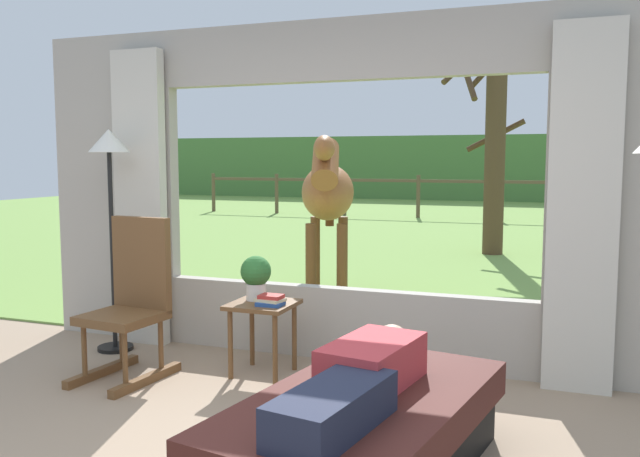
# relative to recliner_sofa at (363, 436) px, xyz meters

# --- Properties ---
(back_wall_with_window) EXTENTS (5.20, 0.12, 2.55)m
(back_wall_with_window) POSITION_rel_recliner_sofa_xyz_m (-0.72, 1.82, 1.03)
(back_wall_with_window) COLOR #ADA599
(back_wall_with_window) RESTS_ON ground_plane
(curtain_panel_left) EXTENTS (0.44, 0.10, 2.40)m
(curtain_panel_left) POSITION_rel_recliner_sofa_xyz_m (-2.41, 1.68, 0.98)
(curtain_panel_left) COLOR beige
(curtain_panel_left) RESTS_ON ground_plane
(curtain_panel_right) EXTENTS (0.44, 0.10, 2.40)m
(curtain_panel_right) POSITION_rel_recliner_sofa_xyz_m (0.97, 1.68, 0.98)
(curtain_panel_right) COLOR beige
(curtain_panel_right) RESTS_ON ground_plane
(outdoor_pasture_lawn) EXTENTS (36.00, 21.68, 0.02)m
(outdoor_pasture_lawn) POSITION_rel_recliner_sofa_xyz_m (-0.72, 12.72, -0.21)
(outdoor_pasture_lawn) COLOR #759E47
(outdoor_pasture_lawn) RESTS_ON ground_plane
(distant_hill_ridge) EXTENTS (36.00, 2.00, 2.40)m
(distant_hill_ridge) POSITION_rel_recliner_sofa_xyz_m (-0.72, 22.56, 0.98)
(distant_hill_ridge) COLOR #4C793C
(distant_hill_ridge) RESTS_ON ground_plane
(recliner_sofa) EXTENTS (1.18, 1.83, 0.42)m
(recliner_sofa) POSITION_rel_recliner_sofa_xyz_m (0.00, 0.00, 0.00)
(recliner_sofa) COLOR black
(recliner_sofa) RESTS_ON ground_plane
(reclining_person) EXTENTS (0.44, 1.43, 0.22)m
(reclining_person) POSITION_rel_recliner_sofa_xyz_m (-0.00, -0.05, 0.30)
(reclining_person) COLOR #B23338
(reclining_person) RESTS_ON recliner_sofa
(rocking_chair) EXTENTS (0.53, 0.72, 1.12)m
(rocking_chair) POSITION_rel_recliner_sofa_xyz_m (-1.97, 0.92, 0.33)
(rocking_chair) COLOR brown
(rocking_chair) RESTS_ON ground_plane
(side_table) EXTENTS (0.44, 0.44, 0.52)m
(side_table) POSITION_rel_recliner_sofa_xyz_m (-1.12, 1.26, 0.21)
(side_table) COLOR brown
(side_table) RESTS_ON ground_plane
(potted_plant) EXTENTS (0.22, 0.22, 0.32)m
(potted_plant) POSITION_rel_recliner_sofa_xyz_m (-1.20, 1.32, 0.48)
(potted_plant) COLOR silver
(potted_plant) RESTS_ON side_table
(book_stack) EXTENTS (0.20, 0.17, 0.07)m
(book_stack) POSITION_rel_recliner_sofa_xyz_m (-1.03, 1.20, 0.34)
(book_stack) COLOR #23478C
(book_stack) RESTS_ON side_table
(floor_lamp_left) EXTENTS (0.32, 0.32, 1.76)m
(floor_lamp_left) POSITION_rel_recliner_sofa_xyz_m (-2.50, 1.40, 1.20)
(floor_lamp_left) COLOR black
(floor_lamp_left) RESTS_ON ground_plane
(horse) EXTENTS (0.91, 1.81, 1.73)m
(horse) POSITION_rel_recliner_sofa_xyz_m (-1.53, 3.76, 0.94)
(horse) COLOR brown
(horse) RESTS_ON outdoor_pasture_lawn
(pasture_tree) EXTENTS (1.25, 1.63, 3.56)m
(pasture_tree) POSITION_rel_recliner_sofa_xyz_m (-0.25, 7.93, 1.44)
(pasture_tree) COLOR #4C3823
(pasture_tree) RESTS_ON outdoor_pasture_lawn
(pasture_fence_line) EXTENTS (16.10, 0.10, 1.10)m
(pasture_fence_line) POSITION_rel_recliner_sofa_xyz_m (-0.72, 14.06, 0.53)
(pasture_fence_line) COLOR brown
(pasture_fence_line) RESTS_ON outdoor_pasture_lawn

